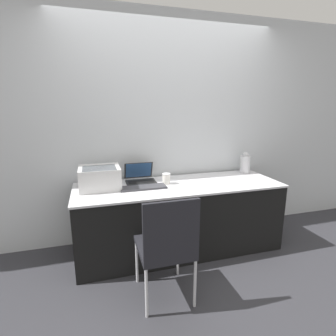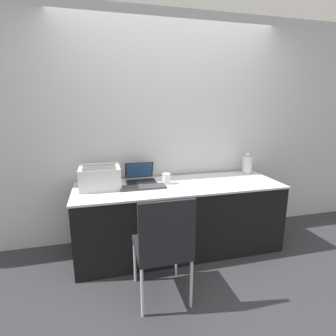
% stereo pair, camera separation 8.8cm
% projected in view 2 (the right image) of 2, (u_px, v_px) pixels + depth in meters
% --- Properties ---
extents(ground_plane, '(14.00, 14.00, 0.00)m').
position_uv_depth(ground_plane, '(189.00, 266.00, 2.65)').
color(ground_plane, '#333338').
extents(wall_back, '(8.00, 0.05, 2.60)m').
position_uv_depth(wall_back, '(169.00, 130.00, 3.10)').
color(wall_back, silver).
rests_on(wall_back, ground_plane).
extents(table, '(2.21, 0.75, 0.75)m').
position_uv_depth(table, '(179.00, 217.00, 2.90)').
color(table, black).
rests_on(table, ground_plane).
extents(printer, '(0.41, 0.37, 0.22)m').
position_uv_depth(printer, '(100.00, 176.00, 2.68)').
color(printer, silver).
rests_on(printer, table).
extents(laptop_left, '(0.32, 0.28, 0.20)m').
position_uv_depth(laptop_left, '(140.00, 177.00, 2.91)').
color(laptop_left, black).
rests_on(laptop_left, table).
extents(external_keyboard, '(0.47, 0.16, 0.02)m').
position_uv_depth(external_keyboard, '(143.00, 187.00, 2.69)').
color(external_keyboard, '#3D3D42').
rests_on(external_keyboard, table).
extents(coffee_cup, '(0.09, 0.09, 0.11)m').
position_uv_depth(coffee_cup, '(166.00, 179.00, 2.83)').
color(coffee_cup, white).
rests_on(coffee_cup, table).
extents(metal_pitcher, '(0.12, 0.12, 0.26)m').
position_uv_depth(metal_pitcher, '(247.00, 164.00, 3.25)').
color(metal_pitcher, silver).
rests_on(metal_pitcher, table).
extents(chair, '(0.43, 0.47, 0.92)m').
position_uv_depth(chair, '(163.00, 243.00, 2.06)').
color(chair, black).
rests_on(chair, ground_plane).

